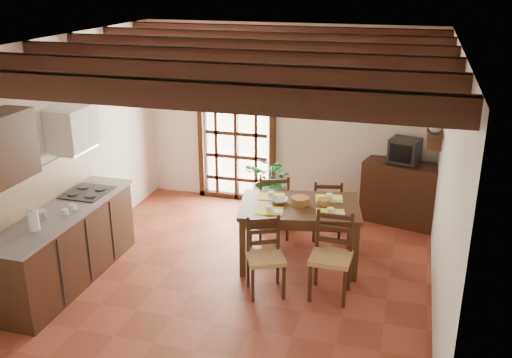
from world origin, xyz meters
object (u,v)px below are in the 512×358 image
(chair_far_left, at_px, (273,216))
(pendant_lamp, at_px, (305,101))
(crt_tv, at_px, (405,151))
(potted_plant, at_px, (272,183))
(kitchen_counter, at_px, (65,245))
(chair_far_right, at_px, (326,219))
(chair_near_left, at_px, (265,270))
(dining_table, at_px, (300,212))
(chair_near_right, at_px, (330,271))
(sideboard, at_px, (401,193))

(chair_far_left, height_order, pendant_lamp, pendant_lamp)
(chair_far_left, bearing_deg, crt_tv, -166.48)
(crt_tv, bearing_deg, potted_plant, -150.60)
(kitchen_counter, distance_m, chair_far_right, 3.43)
(kitchen_counter, bearing_deg, chair_far_right, 35.66)
(chair_near_left, height_order, pendant_lamp, pendant_lamp)
(chair_far_right, distance_m, pendant_lamp, 1.95)
(dining_table, height_order, crt_tv, crt_tv)
(dining_table, height_order, chair_near_right, chair_near_right)
(chair_far_right, height_order, pendant_lamp, pendant_lamp)
(pendant_lamp, bearing_deg, dining_table, -90.00)
(chair_far_left, xyz_separation_m, sideboard, (1.67, 0.97, 0.16))
(chair_far_left, xyz_separation_m, crt_tv, (1.67, 0.96, 0.81))
(chair_far_left, distance_m, sideboard, 1.94)
(potted_plant, bearing_deg, dining_table, -61.39)
(kitchen_counter, height_order, crt_tv, kitchen_counter)
(chair_near_left, distance_m, crt_tv, 2.92)
(chair_near_left, bearing_deg, chair_far_right, 49.09)
(chair_near_left, height_order, potted_plant, potted_plant)
(chair_near_left, distance_m, sideboard, 2.82)
(potted_plant, height_order, pendant_lamp, pendant_lamp)
(dining_table, xyz_separation_m, pendant_lamp, (0.00, 0.10, 1.38))
(chair_far_right, xyz_separation_m, sideboard, (0.95, 0.83, 0.18))
(potted_plant, bearing_deg, sideboard, 12.84)
(chair_near_right, relative_size, crt_tv, 2.02)
(chair_far_right, bearing_deg, crt_tv, -151.14)
(chair_far_left, relative_size, sideboard, 0.87)
(sideboard, relative_size, crt_tv, 2.23)
(kitchen_counter, height_order, chair_far_right, kitchen_counter)
(dining_table, xyz_separation_m, sideboard, (1.17, 1.63, -0.24))
(chair_far_right, height_order, crt_tv, crt_tv)
(kitchen_counter, bearing_deg, sideboard, 37.09)
(sideboard, height_order, crt_tv, crt_tv)
(crt_tv, height_order, pendant_lamp, pendant_lamp)
(chair_near_right, xyz_separation_m, pendant_lamp, (-0.50, 0.77, 1.77))
(pendant_lamp, bearing_deg, chair_far_left, 131.30)
(potted_plant, bearing_deg, chair_near_left, -77.72)
(chair_near_right, distance_m, chair_far_left, 1.67)
(sideboard, bearing_deg, chair_far_right, -124.91)
(chair_near_right, height_order, potted_plant, potted_plant)
(kitchen_counter, bearing_deg, pendant_lamp, 26.72)
(chair_near_right, height_order, pendant_lamp, pendant_lamp)
(kitchen_counter, xyz_separation_m, chair_near_right, (3.07, 0.52, -0.17))
(kitchen_counter, xyz_separation_m, sideboard, (3.74, 2.83, -0.02))
(kitchen_counter, distance_m, crt_tv, 4.72)
(kitchen_counter, distance_m, potted_plant, 3.07)
(chair_near_right, xyz_separation_m, sideboard, (0.67, 2.30, 0.15))
(chair_near_left, distance_m, chair_far_right, 1.67)
(chair_far_right, bearing_deg, sideboard, -150.94)
(sideboard, bearing_deg, crt_tv, -75.90)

